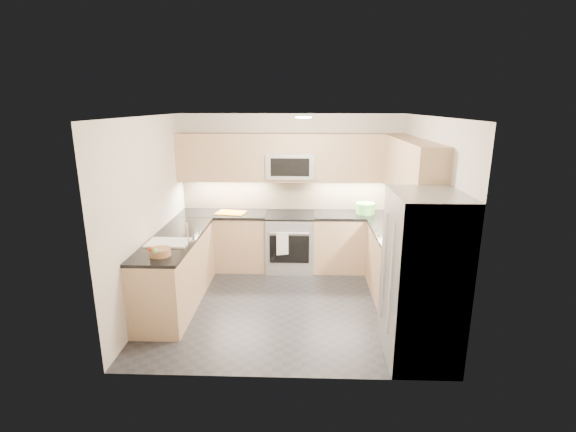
# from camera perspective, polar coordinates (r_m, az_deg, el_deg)

# --- Properties ---
(floor) EXTENTS (3.60, 3.20, 0.00)m
(floor) POSITION_cam_1_polar(r_m,az_deg,el_deg) (5.84, -0.12, -11.87)
(floor) COLOR #25252A
(floor) RESTS_ON ground
(ceiling) EXTENTS (3.60, 3.20, 0.02)m
(ceiling) POSITION_cam_1_polar(r_m,az_deg,el_deg) (5.21, -0.14, 13.47)
(ceiling) COLOR beige
(ceiling) RESTS_ON wall_back
(wall_back) EXTENTS (3.60, 0.02, 2.50)m
(wall_back) POSITION_cam_1_polar(r_m,az_deg,el_deg) (6.95, 0.36, 3.48)
(wall_back) COLOR beige
(wall_back) RESTS_ON floor
(wall_front) EXTENTS (3.60, 0.02, 2.50)m
(wall_front) POSITION_cam_1_polar(r_m,az_deg,el_deg) (3.87, -1.02, -6.10)
(wall_front) COLOR beige
(wall_front) RESTS_ON floor
(wall_left) EXTENTS (0.02, 3.20, 2.50)m
(wall_left) POSITION_cam_1_polar(r_m,az_deg,el_deg) (5.74, -18.38, 0.22)
(wall_left) COLOR beige
(wall_left) RESTS_ON floor
(wall_right) EXTENTS (0.02, 3.20, 2.50)m
(wall_right) POSITION_cam_1_polar(r_m,az_deg,el_deg) (5.62, 18.54, -0.11)
(wall_right) COLOR beige
(wall_right) RESTS_ON floor
(base_cab_back_left) EXTENTS (1.42, 0.60, 0.90)m
(base_cab_back_left) POSITION_cam_1_polar(r_m,az_deg,el_deg) (6.98, -8.72, -3.44)
(base_cab_back_left) COLOR tan
(base_cab_back_left) RESTS_ON floor
(base_cab_back_right) EXTENTS (1.42, 0.60, 0.90)m
(base_cab_back_right) POSITION_cam_1_polar(r_m,az_deg,el_deg) (6.92, 9.36, -3.63)
(base_cab_back_right) COLOR tan
(base_cab_back_right) RESTS_ON floor
(base_cab_right) EXTENTS (0.60, 1.70, 0.90)m
(base_cab_right) POSITION_cam_1_polar(r_m,az_deg,el_deg) (5.93, 14.69, -7.19)
(base_cab_right) COLOR tan
(base_cab_right) RESTS_ON floor
(base_cab_peninsula) EXTENTS (0.60, 2.00, 0.90)m
(base_cab_peninsula) POSITION_cam_1_polar(r_m,az_deg,el_deg) (5.89, -14.98, -7.34)
(base_cab_peninsula) COLOR tan
(base_cab_peninsula) RESTS_ON floor
(countertop_back_left) EXTENTS (1.42, 0.63, 0.04)m
(countertop_back_left) POSITION_cam_1_polar(r_m,az_deg,el_deg) (6.85, -8.87, 0.30)
(countertop_back_left) COLOR black
(countertop_back_left) RESTS_ON base_cab_back_left
(countertop_back_right) EXTENTS (1.42, 0.63, 0.04)m
(countertop_back_right) POSITION_cam_1_polar(r_m,az_deg,el_deg) (6.79, 9.52, 0.13)
(countertop_back_right) COLOR black
(countertop_back_right) RESTS_ON base_cab_back_right
(countertop_right) EXTENTS (0.63, 1.70, 0.04)m
(countertop_right) POSITION_cam_1_polar(r_m,az_deg,el_deg) (5.77, 15.00, -2.86)
(countertop_right) COLOR black
(countertop_right) RESTS_ON base_cab_right
(countertop_peninsula) EXTENTS (0.63, 2.00, 0.04)m
(countertop_peninsula) POSITION_cam_1_polar(r_m,az_deg,el_deg) (5.74, -15.30, -2.99)
(countertop_peninsula) COLOR black
(countertop_peninsula) RESTS_ON base_cab_peninsula
(upper_cab_back) EXTENTS (3.60, 0.35, 0.75)m
(upper_cab_back) POSITION_cam_1_polar(r_m,az_deg,el_deg) (6.68, 0.33, 8.02)
(upper_cab_back) COLOR tan
(upper_cab_back) RESTS_ON wall_back
(upper_cab_right) EXTENTS (0.35, 1.95, 0.75)m
(upper_cab_right) POSITION_cam_1_polar(r_m,az_deg,el_deg) (5.72, 16.57, 6.20)
(upper_cab_right) COLOR tan
(upper_cab_right) RESTS_ON wall_right
(backsplash_back) EXTENTS (3.60, 0.01, 0.51)m
(backsplash_back) POSITION_cam_1_polar(r_m,az_deg,el_deg) (6.95, 0.36, 3.03)
(backsplash_back) COLOR #BFAE8A
(backsplash_back) RESTS_ON wall_back
(backsplash_right) EXTENTS (0.01, 2.30, 0.51)m
(backsplash_right) POSITION_cam_1_polar(r_m,az_deg,el_deg) (6.05, 17.29, 0.50)
(backsplash_right) COLOR #BFAE8A
(backsplash_right) RESTS_ON wall_right
(gas_range) EXTENTS (0.76, 0.65, 0.91)m
(gas_range) POSITION_cam_1_polar(r_m,az_deg,el_deg) (6.84, 0.27, -3.61)
(gas_range) COLOR #A5A9AD
(gas_range) RESTS_ON floor
(range_cooktop) EXTENTS (0.76, 0.65, 0.03)m
(range_cooktop) POSITION_cam_1_polar(r_m,az_deg,el_deg) (6.71, 0.28, 0.12)
(range_cooktop) COLOR black
(range_cooktop) RESTS_ON gas_range
(oven_door_glass) EXTENTS (0.62, 0.02, 0.45)m
(oven_door_glass) POSITION_cam_1_polar(r_m,az_deg,el_deg) (6.53, 0.18, -4.58)
(oven_door_glass) COLOR black
(oven_door_glass) RESTS_ON gas_range
(oven_handle) EXTENTS (0.60, 0.02, 0.02)m
(oven_handle) POSITION_cam_1_polar(r_m,az_deg,el_deg) (6.42, 0.18, -2.37)
(oven_handle) COLOR #B2B5BA
(oven_handle) RESTS_ON gas_range
(microwave) EXTENTS (0.76, 0.40, 0.40)m
(microwave) POSITION_cam_1_polar(r_m,az_deg,el_deg) (6.67, 0.32, 6.93)
(microwave) COLOR #ABAEB3
(microwave) RESTS_ON upper_cab_back
(microwave_door) EXTENTS (0.60, 0.01, 0.28)m
(microwave_door) POSITION_cam_1_polar(r_m,az_deg,el_deg) (6.47, 0.27, 6.67)
(microwave_door) COLOR black
(microwave_door) RESTS_ON microwave
(refrigerator) EXTENTS (0.70, 0.90, 1.80)m
(refrigerator) POSITION_cam_1_polar(r_m,az_deg,el_deg) (4.59, 17.91, -8.09)
(refrigerator) COLOR #929599
(refrigerator) RESTS_ON floor
(fridge_handle_left) EXTENTS (0.02, 0.02, 1.20)m
(fridge_handle_left) POSITION_cam_1_polar(r_m,az_deg,el_deg) (4.32, 13.82, -8.53)
(fridge_handle_left) COLOR #B2B5BA
(fridge_handle_left) RESTS_ON refrigerator
(fridge_handle_right) EXTENTS (0.02, 0.02, 1.20)m
(fridge_handle_right) POSITION_cam_1_polar(r_m,az_deg,el_deg) (4.64, 12.94, -6.76)
(fridge_handle_right) COLOR #B2B5BA
(fridge_handle_right) RESTS_ON refrigerator
(sink_basin) EXTENTS (0.52, 0.38, 0.16)m
(sink_basin) POSITION_cam_1_polar(r_m,az_deg,el_deg) (5.52, -16.02, -4.19)
(sink_basin) COLOR white
(sink_basin) RESTS_ON base_cab_peninsula
(faucet) EXTENTS (0.03, 0.03, 0.28)m
(faucet) POSITION_cam_1_polar(r_m,az_deg,el_deg) (5.39, -13.54, -2.26)
(faucet) COLOR silver
(faucet) RESTS_ON countertop_peninsula
(utensil_bowl) EXTENTS (0.35, 0.35, 0.17)m
(utensil_bowl) POSITION_cam_1_polar(r_m,az_deg,el_deg) (6.80, 10.53, 1.04)
(utensil_bowl) COLOR #5CBB50
(utensil_bowl) RESTS_ON countertop_back_right
(cutting_board) EXTENTS (0.50, 0.39, 0.01)m
(cutting_board) POSITION_cam_1_polar(r_m,az_deg,el_deg) (6.79, -7.82, 0.45)
(cutting_board) COLOR orange
(cutting_board) RESTS_ON countertop_back_left
(fruit_basket) EXTENTS (0.32, 0.32, 0.09)m
(fruit_basket) POSITION_cam_1_polar(r_m,az_deg,el_deg) (5.08, -17.08, -4.73)
(fruit_basket) COLOR #A2704C
(fruit_basket) RESTS_ON countertop_peninsula
(fruit_apple) EXTENTS (0.06, 0.06, 0.06)m
(fruit_apple) POSITION_cam_1_polar(r_m,az_deg,el_deg) (5.00, -18.33, -4.30)
(fruit_apple) COLOR #A32D12
(fruit_apple) RESTS_ON fruit_basket
(fruit_pear) EXTENTS (0.06, 0.06, 0.06)m
(fruit_pear) POSITION_cam_1_polar(r_m,az_deg,el_deg) (4.91, -17.75, -4.58)
(fruit_pear) COLOR #6BBB50
(fruit_pear) RESTS_ON fruit_basket
(dish_towel_check) EXTENTS (0.18, 0.06, 0.35)m
(dish_towel_check) POSITION_cam_1_polar(r_m,az_deg,el_deg) (6.46, -0.77, -3.85)
(dish_towel_check) COLOR white
(dish_towel_check) RESTS_ON oven_handle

